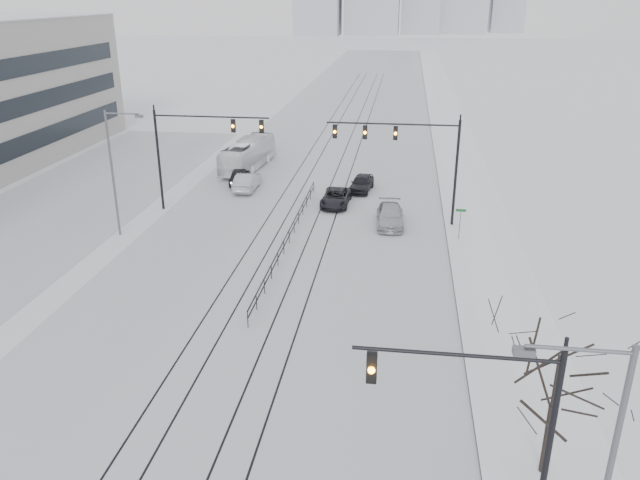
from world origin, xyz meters
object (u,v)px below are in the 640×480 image
Objects in this scene: traffic_mast_near at (497,417)px; sedan_sb_outer at (247,182)px; sedan_nb_right at (390,216)px; sedan_nb_front at (336,198)px; sedan_nb_far at (361,183)px; box_truck at (248,155)px; bare_tree at (559,369)px; sedan_sb_inner at (240,176)px.

sedan_sb_outer is at bearing 114.97° from traffic_mast_near.
sedan_sb_outer is at bearing 147.06° from sedan_nb_right.
traffic_mast_near reaches higher than sedan_nb_front.
sedan_nb_far is 0.41× the size of box_truck.
sedan_nb_far is (-2.77, 8.41, 0.01)m from sedan_nb_right.
bare_tree is at bearing -68.05° from sedan_nb_front.
sedan_nb_far is at bearing -174.36° from sedan_sb_outer.
sedan_sb_outer is 1.11× the size of sedan_nb_far.
sedan_sb_outer is 14.85m from sedan_nb_right.
box_truck is at bearing 117.45° from bare_tree.
bare_tree is at bearing 123.67° from box_truck.
sedan_nb_front is (8.31, -3.25, -0.12)m from sedan_sb_outer.
sedan_sb_outer is 0.95× the size of sedan_nb_right.
sedan_nb_front is at bearing 140.17° from box_truck.
box_truck reaches higher than sedan_nb_right.
sedan_nb_front is at bearing -105.07° from sedan_nb_far.
sedan_nb_front is at bearing 110.09° from bare_tree.
sedan_sb_outer is at bearing -166.47° from sedan_nb_far.
sedan_nb_front is 0.96× the size of sedan_nb_right.
box_truck is at bearing -77.05° from sedan_sb_outer.
traffic_mast_near is 3.85m from bare_tree.
sedan_sb_outer is at bearing 120.16° from bare_tree.
sedan_sb_inner reaches higher than sedan_nb_front.
traffic_mast_near reaches higher than box_truck.
bare_tree is 26.68m from sedan_nb_right.
bare_tree is 1.23× the size of sedan_nb_right.
sedan_sb_outer is (-19.20, 33.05, -3.72)m from bare_tree.
sedan_sb_inner is at bearing 153.84° from sedan_nb_front.
traffic_mast_near is 1.65× the size of sedan_nb_far.
sedan_nb_right is (14.01, -9.17, -0.03)m from sedan_sb_inner.
bare_tree is 38.40m from sedan_sb_outer.
sedan_sb_inner is at bearing -176.06° from sedan_nb_far.
sedan_sb_inner is (-20.34, 34.82, -3.75)m from bare_tree.
sedan_sb_outer reaches higher than sedan_nb_front.
sedan_nb_far is (-6.68, 37.06, -3.84)m from traffic_mast_near.
sedan_nb_front is 4.63m from sedan_nb_far.
sedan_nb_front is 0.46× the size of box_truck.
sedan_nb_far is 13.22m from box_truck.
box_truck reaches higher than sedan_nb_far.
sedan_sb_inner is 1.03× the size of sedan_nb_far.
sedan_nb_right is 1.16× the size of sedan_nb_far.
sedan_sb_inner is 10.70m from sedan_nb_front.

